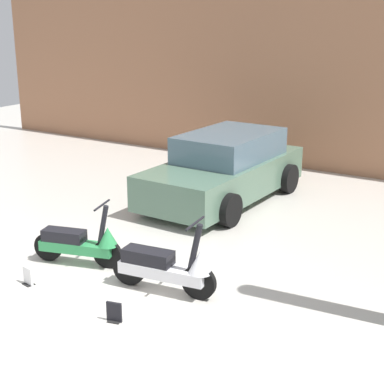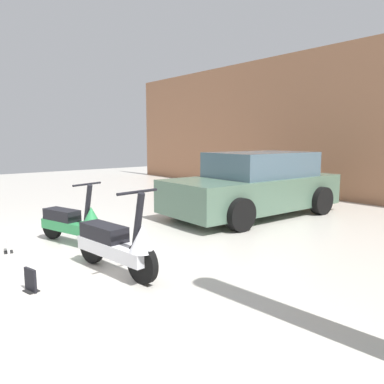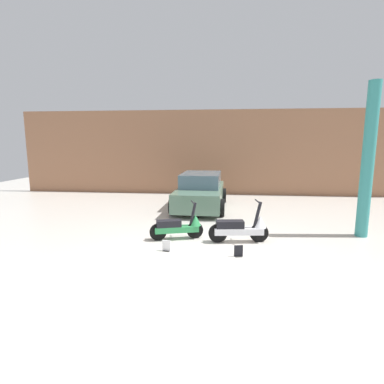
{
  "view_description": "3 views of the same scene",
  "coord_description": "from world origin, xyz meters",
  "px_view_note": "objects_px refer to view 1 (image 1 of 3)",
  "views": [
    {
      "loc": [
        4.99,
        -5.12,
        3.66
      ],
      "look_at": [
        0.23,
        2.56,
        0.89
      ],
      "focal_mm": 55.0,
      "sensor_mm": 36.0,
      "label": 1
    },
    {
      "loc": [
        4.89,
        -1.23,
        1.66
      ],
      "look_at": [
        0.01,
        2.77,
        0.75
      ],
      "focal_mm": 35.0,
      "sensor_mm": 36.0,
      "label": 2
    },
    {
      "loc": [
        0.37,
        -6.63,
        2.54
      ],
      "look_at": [
        -0.58,
        2.69,
        0.99
      ],
      "focal_mm": 28.0,
      "sensor_mm": 36.0,
      "label": 3
    }
  ],
  "objects_px": {
    "placard_near_left_scooter": "(28,277)",
    "placard_near_right_scooter": "(114,313)",
    "scooter_front_left": "(81,243)",
    "scooter_front_right": "(167,266)",
    "car_rear_left": "(225,169)"
  },
  "relations": [
    {
      "from": "placard_near_left_scooter",
      "to": "placard_near_right_scooter",
      "type": "relative_size",
      "value": 1.0
    },
    {
      "from": "scooter_front_left",
      "to": "placard_near_left_scooter",
      "type": "relative_size",
      "value": 5.36
    },
    {
      "from": "scooter_front_right",
      "to": "car_rear_left",
      "type": "relative_size",
      "value": 0.38
    },
    {
      "from": "car_rear_left",
      "to": "placard_near_right_scooter",
      "type": "height_order",
      "value": "car_rear_left"
    },
    {
      "from": "scooter_front_right",
      "to": "placard_near_left_scooter",
      "type": "bearing_deg",
      "value": -162.44
    },
    {
      "from": "car_rear_left",
      "to": "placard_near_right_scooter",
      "type": "xyz_separation_m",
      "value": [
        1.23,
        -5.06,
        -0.54
      ]
    },
    {
      "from": "car_rear_left",
      "to": "placard_near_left_scooter",
      "type": "xyz_separation_m",
      "value": [
        -0.45,
        -4.89,
        -0.54
      ]
    },
    {
      "from": "scooter_front_right",
      "to": "placard_near_left_scooter",
      "type": "xyz_separation_m",
      "value": [
        -1.79,
        -0.84,
        -0.27
      ]
    },
    {
      "from": "scooter_front_left",
      "to": "car_rear_left",
      "type": "relative_size",
      "value": 0.34
    },
    {
      "from": "scooter_front_left",
      "to": "car_rear_left",
      "type": "xyz_separation_m",
      "value": [
        0.29,
        3.97,
        0.3
      ]
    },
    {
      "from": "scooter_front_left",
      "to": "car_rear_left",
      "type": "bearing_deg",
      "value": 70.09
    },
    {
      "from": "scooter_front_left",
      "to": "scooter_front_right",
      "type": "relative_size",
      "value": 0.9
    },
    {
      "from": "scooter_front_right",
      "to": "placard_near_right_scooter",
      "type": "bearing_deg",
      "value": -103.93
    },
    {
      "from": "scooter_front_right",
      "to": "placard_near_right_scooter",
      "type": "xyz_separation_m",
      "value": [
        -0.12,
        -1.01,
        -0.27
      ]
    },
    {
      "from": "scooter_front_left",
      "to": "placard_near_left_scooter",
      "type": "height_order",
      "value": "scooter_front_left"
    }
  ]
}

